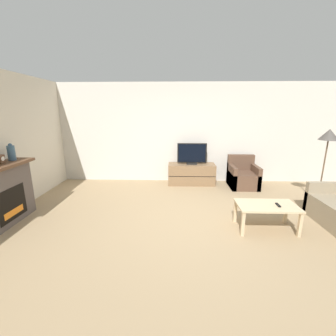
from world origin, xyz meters
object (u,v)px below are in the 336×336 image
mantel_clock (1,159)px  floor_lamp (328,139)px  fireplace (1,195)px  mantel_vase_right (11,152)px  remote (278,205)px  tv (192,154)px  coffee_table (267,208)px  tv_stand (191,174)px  armchair (243,177)px

mantel_clock → floor_lamp: 6.16m
fireplace → mantel_clock: size_ratio=8.88×
mantel_vase_right → remote: 4.76m
tv → coffee_table: (1.08, -2.43, -0.44)m
remote → fireplace: bearing=-178.4°
fireplace → tv_stand: (3.45, 2.41, -0.27)m
fireplace → tv: (3.45, 2.41, 0.28)m
fireplace → tv_stand: fireplace is taller
fireplace → floor_lamp: floor_lamp is taller
tv_stand → fireplace: bearing=-145.1°
armchair → floor_lamp: floor_lamp is taller
mantel_clock → tv: size_ratio=0.19×
mantel_clock → remote: mantel_clock is taller
fireplace → floor_lamp: size_ratio=0.83×
armchair → floor_lamp: 2.06m
tv_stand → coffee_table: 2.66m
floor_lamp → fireplace: bearing=-169.7°
floor_lamp → armchair: bearing=139.5°
fireplace → mantel_clock: mantel_clock is taller
tv → remote: bearing=-63.1°
fireplace → mantel_vase_right: (0.02, 0.40, 0.67)m
mantel_clock → floor_lamp: bearing=9.1°
fireplace → remote: fireplace is taller
mantel_vase_right → mantel_clock: size_ratio=2.09×
fireplace → tv: tv is taller
tv → armchair: size_ratio=0.97×
tv_stand → tv: size_ratio=1.61×
remote → floor_lamp: bearing=41.8°
mantel_vase_right → tv: mantel_vase_right is taller
mantel_vase_right → tv_stand: mantel_vase_right is taller
mantel_clock → coffee_table: (4.51, -0.16, -0.77)m
tv → remote: 2.78m
mantel_clock → mantel_vase_right: bearing=90.2°
fireplace → mantel_vase_right: bearing=87.6°
mantel_clock → tv: bearing=33.5°
mantel_vase_right → mantel_clock: mantel_vase_right is taller
coffee_table → mantel_vase_right: bearing=174.7°
coffee_table → floor_lamp: size_ratio=0.61×
mantel_vase_right → coffee_table: size_ratio=0.32×
mantel_clock → armchair: mantel_clock is taller
fireplace → armchair: bearing=24.8°
tv_stand → coffee_table: tv_stand is taller
armchair → mantel_clock: bearing=-156.4°
tv → remote: (1.25, -2.46, -0.37)m
tv_stand → tv: 0.54m
armchair → fireplace: bearing=-155.2°
floor_lamp → tv_stand: bearing=153.7°
tv_stand → mantel_vase_right: bearing=-149.7°
floor_lamp → remote: bearing=-140.4°
tv_stand → coffee_table: bearing=-66.0°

